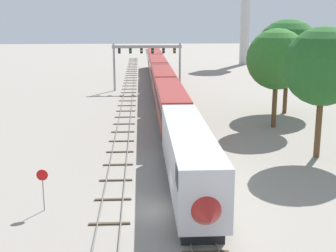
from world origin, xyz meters
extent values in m
plane|color=gray|center=(0.00, 0.00, 0.00)|extent=(400.00, 400.00, 0.00)
cube|color=slate|center=(1.28, 60.00, 0.08)|extent=(0.07, 200.00, 0.16)
cube|color=slate|center=(2.72, 60.00, 0.08)|extent=(0.07, 200.00, 0.16)
cube|color=#473828|center=(2.00, -6.00, 0.05)|extent=(2.60, 0.24, 0.10)
cube|color=#473828|center=(2.00, -2.00, 0.05)|extent=(2.60, 0.24, 0.10)
cube|color=#473828|center=(2.00, 2.00, 0.05)|extent=(2.60, 0.24, 0.10)
cube|color=#473828|center=(2.00, 6.00, 0.05)|extent=(2.60, 0.24, 0.10)
cube|color=#473828|center=(2.00, 10.00, 0.05)|extent=(2.60, 0.24, 0.10)
cube|color=#473828|center=(2.00, 14.00, 0.05)|extent=(2.60, 0.24, 0.10)
cube|color=#473828|center=(2.00, 18.00, 0.05)|extent=(2.60, 0.24, 0.10)
cube|color=#473828|center=(2.00, 22.00, 0.05)|extent=(2.60, 0.24, 0.10)
cube|color=#473828|center=(2.00, 26.00, 0.05)|extent=(2.60, 0.24, 0.10)
cube|color=#473828|center=(2.00, 30.00, 0.05)|extent=(2.60, 0.24, 0.10)
cube|color=#473828|center=(2.00, 34.00, 0.05)|extent=(2.60, 0.24, 0.10)
cube|color=#473828|center=(2.00, 38.00, 0.05)|extent=(2.60, 0.24, 0.10)
cube|color=#473828|center=(2.00, 42.00, 0.05)|extent=(2.60, 0.24, 0.10)
cube|color=#473828|center=(2.00, 46.00, 0.05)|extent=(2.60, 0.24, 0.10)
cube|color=#473828|center=(2.00, 50.00, 0.05)|extent=(2.60, 0.24, 0.10)
cube|color=#473828|center=(2.00, 54.00, 0.05)|extent=(2.60, 0.24, 0.10)
cube|color=#473828|center=(2.00, 58.00, 0.05)|extent=(2.60, 0.24, 0.10)
cube|color=#473828|center=(2.00, 62.00, 0.05)|extent=(2.60, 0.24, 0.10)
cube|color=#473828|center=(2.00, 66.00, 0.05)|extent=(2.60, 0.24, 0.10)
cube|color=#473828|center=(2.00, 70.00, 0.05)|extent=(2.60, 0.24, 0.10)
cube|color=#473828|center=(2.00, 74.00, 0.05)|extent=(2.60, 0.24, 0.10)
cube|color=#473828|center=(2.00, 78.00, 0.05)|extent=(2.60, 0.24, 0.10)
cube|color=#473828|center=(2.00, 82.00, 0.05)|extent=(2.60, 0.24, 0.10)
cube|color=#473828|center=(2.00, 86.00, 0.05)|extent=(2.60, 0.24, 0.10)
cube|color=#473828|center=(2.00, 90.00, 0.05)|extent=(2.60, 0.24, 0.10)
cube|color=#473828|center=(2.00, 94.00, 0.05)|extent=(2.60, 0.24, 0.10)
cube|color=#473828|center=(2.00, 98.00, 0.05)|extent=(2.60, 0.24, 0.10)
cube|color=#473828|center=(2.00, 102.00, 0.05)|extent=(2.60, 0.24, 0.10)
cube|color=#473828|center=(2.00, 106.00, 0.05)|extent=(2.60, 0.24, 0.10)
cube|color=#473828|center=(2.00, 110.00, 0.05)|extent=(2.60, 0.24, 0.10)
cube|color=#473828|center=(2.00, 114.00, 0.05)|extent=(2.60, 0.24, 0.10)
cube|color=#473828|center=(2.00, 118.00, 0.05)|extent=(2.60, 0.24, 0.10)
cube|color=#473828|center=(2.00, 122.00, 0.05)|extent=(2.60, 0.24, 0.10)
cube|color=#473828|center=(2.00, 126.00, 0.05)|extent=(2.60, 0.24, 0.10)
cube|color=#473828|center=(2.00, 130.00, 0.05)|extent=(2.60, 0.24, 0.10)
cube|color=#473828|center=(2.00, 134.00, 0.05)|extent=(2.60, 0.24, 0.10)
cube|color=#473828|center=(2.00, 138.00, 0.05)|extent=(2.60, 0.24, 0.10)
cube|color=#473828|center=(2.00, 142.00, 0.05)|extent=(2.60, 0.24, 0.10)
cube|color=#473828|center=(2.00, 146.00, 0.05)|extent=(2.60, 0.24, 0.10)
cube|color=#473828|center=(2.00, 150.00, 0.05)|extent=(2.60, 0.24, 0.10)
cube|color=#473828|center=(2.00, 154.00, 0.05)|extent=(2.60, 0.24, 0.10)
cube|color=#473828|center=(2.00, 158.00, 0.05)|extent=(2.60, 0.24, 0.10)
cube|color=slate|center=(-4.22, 40.00, 0.08)|extent=(0.07, 160.00, 0.16)
cube|color=slate|center=(-2.78, 40.00, 0.08)|extent=(0.07, 160.00, 0.16)
cube|color=#473828|center=(-3.50, -2.00, 0.05)|extent=(2.60, 0.24, 0.10)
cube|color=#473828|center=(-3.50, 2.00, 0.05)|extent=(2.60, 0.24, 0.10)
cube|color=#473828|center=(-3.50, 6.00, 0.05)|extent=(2.60, 0.24, 0.10)
cube|color=#473828|center=(-3.50, 10.00, 0.05)|extent=(2.60, 0.24, 0.10)
cube|color=#473828|center=(-3.50, 14.00, 0.05)|extent=(2.60, 0.24, 0.10)
cube|color=#473828|center=(-3.50, 18.00, 0.05)|extent=(2.60, 0.24, 0.10)
cube|color=#473828|center=(-3.50, 22.00, 0.05)|extent=(2.60, 0.24, 0.10)
cube|color=#473828|center=(-3.50, 26.00, 0.05)|extent=(2.60, 0.24, 0.10)
cube|color=#473828|center=(-3.50, 30.00, 0.05)|extent=(2.60, 0.24, 0.10)
cube|color=#473828|center=(-3.50, 34.00, 0.05)|extent=(2.60, 0.24, 0.10)
cube|color=#473828|center=(-3.50, 38.00, 0.05)|extent=(2.60, 0.24, 0.10)
cube|color=#473828|center=(-3.50, 42.00, 0.05)|extent=(2.60, 0.24, 0.10)
cube|color=#473828|center=(-3.50, 46.00, 0.05)|extent=(2.60, 0.24, 0.10)
cube|color=#473828|center=(-3.50, 50.00, 0.05)|extent=(2.60, 0.24, 0.10)
cube|color=#473828|center=(-3.50, 54.00, 0.05)|extent=(2.60, 0.24, 0.10)
cube|color=#473828|center=(-3.50, 58.00, 0.05)|extent=(2.60, 0.24, 0.10)
cube|color=#473828|center=(-3.50, 62.00, 0.05)|extent=(2.60, 0.24, 0.10)
cube|color=#473828|center=(-3.50, 66.00, 0.05)|extent=(2.60, 0.24, 0.10)
cube|color=#473828|center=(-3.50, 70.00, 0.05)|extent=(2.60, 0.24, 0.10)
cube|color=#473828|center=(-3.50, 74.00, 0.05)|extent=(2.60, 0.24, 0.10)
cube|color=#473828|center=(-3.50, 78.00, 0.05)|extent=(2.60, 0.24, 0.10)
cube|color=#473828|center=(-3.50, 82.00, 0.05)|extent=(2.60, 0.24, 0.10)
cube|color=#473828|center=(-3.50, 86.00, 0.05)|extent=(2.60, 0.24, 0.10)
cube|color=#473828|center=(-3.50, 90.00, 0.05)|extent=(2.60, 0.24, 0.10)
cube|color=#473828|center=(-3.50, 94.00, 0.05)|extent=(2.60, 0.24, 0.10)
cube|color=#473828|center=(-3.50, 98.00, 0.05)|extent=(2.60, 0.24, 0.10)
cube|color=#473828|center=(-3.50, 102.00, 0.05)|extent=(2.60, 0.24, 0.10)
cube|color=#473828|center=(-3.50, 106.00, 0.05)|extent=(2.60, 0.24, 0.10)
cube|color=#473828|center=(-3.50, 110.00, 0.05)|extent=(2.60, 0.24, 0.10)
cube|color=#473828|center=(-3.50, 114.00, 0.05)|extent=(2.60, 0.24, 0.10)
cube|color=#473828|center=(-3.50, 118.00, 0.05)|extent=(2.60, 0.24, 0.10)
cube|color=silver|center=(2.00, 3.42, 2.90)|extent=(3.00, 18.84, 3.80)
cone|color=#B2231E|center=(2.00, -6.20, 2.50)|extent=(2.88, 2.60, 2.88)
cube|color=black|center=(2.00, -4.80, 4.04)|extent=(3.04, 1.80, 1.10)
cube|color=black|center=(2.00, 3.42, 0.50)|extent=(2.52, 16.96, 1.00)
cube|color=maroon|center=(2.00, 23.27, 2.90)|extent=(3.00, 18.84, 3.80)
cube|color=black|center=(2.00, 23.27, 3.30)|extent=(3.04, 17.34, 0.90)
cube|color=black|center=(2.00, 23.27, 0.50)|extent=(2.52, 16.96, 1.00)
cube|color=maroon|center=(2.00, 43.11, 2.90)|extent=(3.00, 18.84, 3.80)
cube|color=black|center=(2.00, 43.11, 3.30)|extent=(3.04, 17.34, 0.90)
cube|color=black|center=(2.00, 43.11, 0.50)|extent=(2.52, 16.96, 1.00)
cube|color=maroon|center=(2.00, 62.95, 2.90)|extent=(3.00, 18.84, 3.80)
cube|color=black|center=(2.00, 62.95, 3.30)|extent=(3.04, 17.34, 0.90)
cube|color=black|center=(2.00, 62.95, 0.50)|extent=(2.52, 16.96, 1.00)
cube|color=maroon|center=(2.00, 82.80, 2.90)|extent=(3.00, 18.84, 3.80)
cube|color=black|center=(2.00, 82.80, 3.30)|extent=(3.04, 17.34, 0.90)
cube|color=black|center=(2.00, 82.80, 0.50)|extent=(2.52, 16.96, 1.00)
cylinder|color=#999BA0|center=(-6.00, 52.77, 4.11)|extent=(0.36, 0.36, 8.22)
cylinder|color=#999BA0|center=(5.50, 52.77, 4.11)|extent=(0.36, 0.36, 8.22)
cube|color=#999BA0|center=(-0.25, 52.77, 7.62)|extent=(12.10, 0.36, 0.50)
cube|color=black|center=(-5.04, 52.82, 6.92)|extent=(0.44, 0.32, 0.90)
sphere|color=red|center=(-5.04, 52.63, 6.92)|extent=(0.28, 0.28, 0.28)
cube|color=black|center=(-3.12, 52.82, 6.92)|extent=(0.44, 0.32, 0.90)
sphere|color=green|center=(-3.12, 52.63, 6.92)|extent=(0.28, 0.28, 0.28)
cube|color=black|center=(-1.21, 52.82, 6.92)|extent=(0.44, 0.32, 0.90)
sphere|color=yellow|center=(-1.21, 52.63, 6.92)|extent=(0.28, 0.28, 0.28)
cube|color=black|center=(0.71, 52.82, 6.92)|extent=(0.44, 0.32, 0.90)
sphere|color=green|center=(0.71, 52.63, 6.92)|extent=(0.28, 0.28, 0.28)
cube|color=black|center=(2.62, 52.82, 6.92)|extent=(0.44, 0.32, 0.90)
sphere|color=red|center=(2.62, 52.63, 6.92)|extent=(0.28, 0.28, 0.28)
cube|color=black|center=(4.54, 52.82, 6.92)|extent=(0.44, 0.32, 0.90)
sphere|color=yellow|center=(4.54, 52.63, 6.92)|extent=(0.28, 0.28, 0.28)
cylinder|color=beige|center=(26.91, 97.94, 10.77)|extent=(2.60, 2.60, 21.55)
cylinder|color=gray|center=(-8.00, 0.45, 1.10)|extent=(0.08, 0.08, 2.20)
cylinder|color=red|center=(-8.00, 0.43, 2.50)|extent=(0.76, 0.03, 0.76)
cylinder|color=brown|center=(14.73, 11.40, 2.96)|extent=(0.56, 0.56, 5.92)
sphere|color=#235B23|center=(14.73, 11.40, 8.39)|extent=(7.05, 7.05, 7.05)
cylinder|color=brown|center=(14.11, 23.49, 2.77)|extent=(0.56, 0.56, 5.53)
sphere|color=#2D6B28|center=(14.11, 23.49, 7.96)|extent=(6.94, 6.94, 6.94)
cylinder|color=brown|center=(17.94, 31.69, 2.46)|extent=(0.56, 0.56, 4.93)
sphere|color=#235B23|center=(17.94, 31.69, 8.02)|extent=(8.85, 8.85, 8.85)
camera|label=1|loc=(-1.44, -29.26, 12.67)|focal=50.03mm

